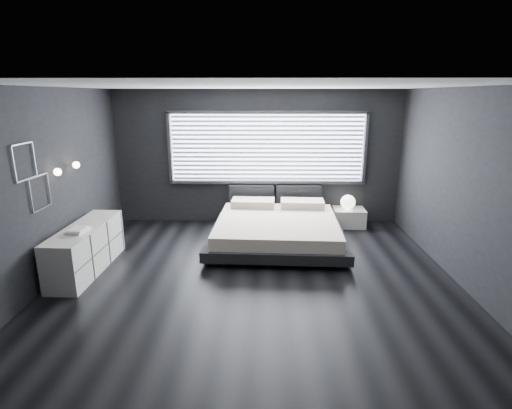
{
  "coord_description": "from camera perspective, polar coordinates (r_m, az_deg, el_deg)",
  "views": [
    {
      "loc": [
        0.11,
        -5.62,
        2.69
      ],
      "look_at": [
        0.0,
        0.85,
        0.9
      ],
      "focal_mm": 28.0,
      "sensor_mm": 36.0,
      "label": 1
    }
  ],
  "objects": [
    {
      "name": "room",
      "position": [
        5.77,
        -0.14,
        2.53
      ],
      "size": [
        6.04,
        6.0,
        2.8
      ],
      "color": "black",
      "rests_on": "ground"
    },
    {
      "name": "window",
      "position": [
        8.39,
        1.6,
        8.06
      ],
      "size": [
        4.14,
        0.09,
        1.52
      ],
      "color": "white",
      "rests_on": "ground"
    },
    {
      "name": "headboard",
      "position": [
        8.53,
        2.74,
        1.06
      ],
      "size": [
        1.96,
        0.16,
        0.52
      ],
      "color": "black",
      "rests_on": "ground"
    },
    {
      "name": "sconce_near",
      "position": [
        6.5,
        -26.52,
        4.18
      ],
      "size": [
        0.18,
        0.11,
        0.11
      ],
      "color": "silver",
      "rests_on": "ground"
    },
    {
      "name": "sconce_far",
      "position": [
        7.03,
        -24.33,
        5.17
      ],
      "size": [
        0.18,
        0.11,
        0.11
      ],
      "color": "silver",
      "rests_on": "ground"
    },
    {
      "name": "wall_art_upper",
      "position": [
        5.99,
        -30.15,
        5.32
      ],
      "size": [
        0.01,
        0.48,
        0.48
      ],
      "color": "#47474C",
      "rests_on": "ground"
    },
    {
      "name": "wall_art_lower",
      "position": [
        6.29,
        -28.44,
        1.54
      ],
      "size": [
        0.01,
        0.48,
        0.48
      ],
      "color": "#47474C",
      "rests_on": "ground"
    },
    {
      "name": "bed",
      "position": [
        7.41,
        3.01,
        -3.44
      ],
      "size": [
        2.53,
        2.43,
        0.63
      ],
      "color": "black",
      "rests_on": "ground"
    },
    {
      "name": "nightstand",
      "position": [
        8.64,
        13.1,
        -1.78
      ],
      "size": [
        0.66,
        0.56,
        0.37
      ],
      "primitive_type": "cube",
      "rotation": [
        0.0,
        0.0,
        -0.03
      ],
      "color": "silver",
      "rests_on": "ground"
    },
    {
      "name": "orb_lamp",
      "position": [
        8.51,
        12.99,
        0.33
      ],
      "size": [
        0.3,
        0.3,
        0.3
      ],
      "primitive_type": "sphere",
      "color": "white",
      "rests_on": "nightstand"
    },
    {
      "name": "dresser",
      "position": [
        6.83,
        -23.04,
        -5.77
      ],
      "size": [
        0.56,
        1.82,
        0.72
      ],
      "color": "silver",
      "rests_on": "ground"
    },
    {
      "name": "book_stack",
      "position": [
        6.46,
        -24.11,
        -3.37
      ],
      "size": [
        0.28,
        0.35,
        0.06
      ],
      "color": "white",
      "rests_on": "dresser"
    }
  ]
}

